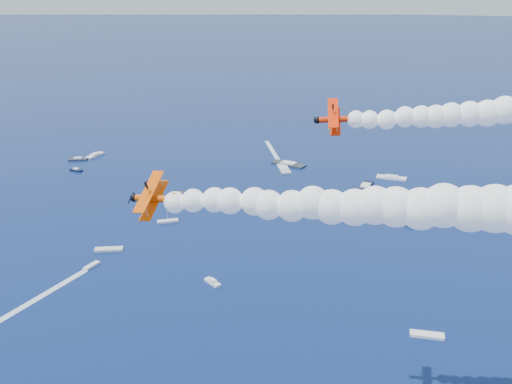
# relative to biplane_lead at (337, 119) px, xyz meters

# --- Properties ---
(biplane_lead) EXTENTS (8.26, 10.03, 8.21)m
(biplane_lead) POSITION_rel_biplane_lead_xyz_m (0.00, 0.00, 0.00)
(biplane_lead) COLOR #F82905
(biplane_trail) EXTENTS (7.95, 9.81, 8.12)m
(biplane_trail) POSITION_rel_biplane_lead_xyz_m (-21.83, -28.35, -4.93)
(biplane_trail) COLOR #ED5105
(smoke_trail_trail) EXTENTS (70.26, 18.84, 12.52)m
(smoke_trail_trail) POSITION_rel_biplane_lead_xyz_m (12.24, -31.37, -2.29)
(smoke_trail_trail) COLOR white
(spectator_boats) EXTENTS (219.69, 176.19, 0.70)m
(spectator_boats) POSITION_rel_biplane_lead_xyz_m (-14.75, 94.54, -57.52)
(spectator_boats) COLOR silver
(spectator_boats) RESTS_ON ground
(boat_wakes) EXTENTS (171.86, 178.20, 0.04)m
(boat_wakes) POSITION_rel_biplane_lead_xyz_m (-9.63, 77.19, -57.84)
(boat_wakes) COLOR white
(boat_wakes) RESTS_ON ground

